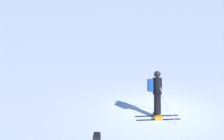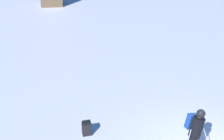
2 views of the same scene
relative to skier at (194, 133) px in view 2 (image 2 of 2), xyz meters
The scene contains 2 objects.
skier is the anchor object (origin of this frame).
spare_backpack 3.43m from the skier, 149.67° to the left, with size 0.32×0.25×0.50m.
Camera 2 is at (-3.88, -6.61, 6.32)m, focal length 50.00 mm.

